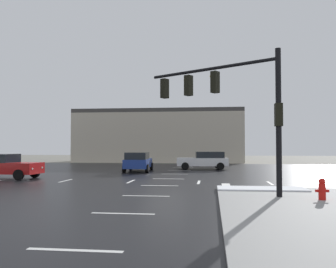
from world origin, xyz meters
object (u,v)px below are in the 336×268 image
(sedan_white, at_px, (204,160))
(sedan_blue, at_px, (138,161))
(traffic_signal_mast, at_px, (230,97))
(sedan_red, at_px, (3,166))
(fire_hydrant, at_px, (322,189))

(sedan_white, bearing_deg, sedan_blue, 28.03)
(traffic_signal_mast, height_order, sedan_red, traffic_signal_mast)
(sedan_red, bearing_deg, sedan_white, 44.06)
(fire_hydrant, xyz_separation_m, sedan_blue, (-9.99, 15.25, 0.32))
(fire_hydrant, bearing_deg, traffic_signal_mast, 151.27)
(traffic_signal_mast, height_order, sedan_white, traffic_signal_mast)
(traffic_signal_mast, xyz_separation_m, sedan_red, (-14.16, 6.33, -3.36))
(sedan_red, bearing_deg, fire_hydrant, -20.83)
(fire_hydrant, height_order, sedan_white, sedan_white)
(traffic_signal_mast, relative_size, sedan_blue, 1.26)
(fire_hydrant, bearing_deg, sedan_red, 155.02)
(traffic_signal_mast, relative_size, sedan_white, 1.25)
(sedan_red, height_order, sedan_blue, same)
(sedan_white, height_order, sedan_blue, same)
(sedan_white, bearing_deg, traffic_signal_mast, 89.50)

